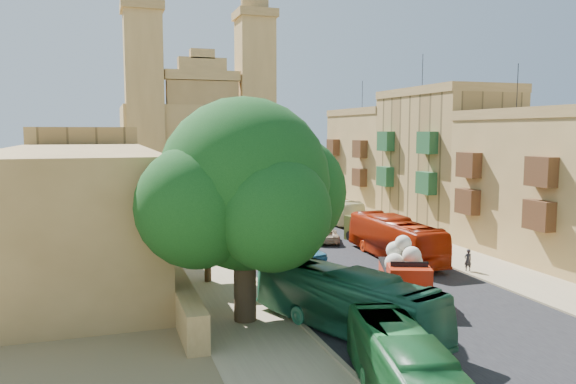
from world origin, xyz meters
TOP-DOWN VIEW (x-y plane):
  - ground at (0.00, 0.00)m, footprint 260.00×260.00m
  - road_surface at (0.00, 30.00)m, footprint 14.00×140.00m
  - sidewalk_east at (9.50, 30.00)m, footprint 5.00×140.00m
  - sidewalk_west at (-9.50, 30.00)m, footprint 5.00×140.00m
  - kerb_east at (7.00, 30.00)m, footprint 0.25×140.00m
  - kerb_west at (-7.00, 30.00)m, footprint 0.25×140.00m
  - townhouse_b at (15.95, 11.00)m, footprint 9.00×14.00m
  - townhouse_c at (15.95, 25.00)m, footprint 9.00×14.00m
  - townhouse_d at (15.95, 39.00)m, footprint 9.00×14.00m
  - west_wall at (-12.50, 20.00)m, footprint 1.00×40.00m
  - west_building_low at (-18.00, 18.00)m, footprint 10.00×28.00m
  - west_building_mid at (-18.00, 44.00)m, footprint 10.00×22.00m
  - church at (-0.00, 78.61)m, footprint 28.00×22.50m
  - ficus_tree at (-9.40, 4.01)m, footprint 11.33×10.42m
  - street_tree_a at (-10.00, 12.00)m, footprint 3.65×3.65m
  - street_tree_b at (-10.00, 24.00)m, footprint 3.06×3.06m
  - street_tree_c at (-10.00, 36.00)m, footprint 3.38×3.38m
  - street_tree_d at (-10.00, 48.00)m, footprint 2.96×2.96m
  - red_truck at (-0.21, 4.18)m, footprint 4.39×6.61m
  - olive_pickup at (5.77, 20.00)m, footprint 3.49×5.61m
  - bus_green_south at (-6.50, -6.92)m, footprint 4.33×9.87m
  - bus_green_north at (-5.29, 1.00)m, footprint 6.37×11.12m
  - bus_red_east at (4.54, 13.95)m, footprint 2.86×11.35m
  - bus_cream_east at (6.50, 31.28)m, footprint 3.42×10.15m
  - car_blue_a at (-1.70, 15.96)m, footprint 2.32×3.78m
  - car_white_a at (-4.70, 25.93)m, footprint 1.60×3.68m
  - car_cream at (2.06, 21.57)m, footprint 3.28×4.82m
  - car_dkblue at (-1.84, 45.58)m, footprint 3.82×5.32m
  - car_white_b at (0.50, 34.05)m, footprint 2.29×3.81m
  - car_blue_b at (-1.12, 56.53)m, footprint 1.53×4.02m
  - pedestrian_a at (7.50, 9.05)m, footprint 0.58×0.40m
  - pedestrian_c at (8.75, 16.80)m, footprint 0.63×0.95m

SIDE VIEW (x-z plane):
  - ground at x=0.00m, z-range 0.00..0.00m
  - road_surface at x=0.00m, z-range 0.00..0.01m
  - sidewalk_east at x=9.50m, z-range 0.00..0.01m
  - sidewalk_west at x=-9.50m, z-range 0.00..0.01m
  - kerb_east at x=7.00m, z-range 0.00..0.12m
  - kerb_west at x=-7.00m, z-range 0.00..0.12m
  - car_white_a at x=-4.70m, z-range 0.00..1.18m
  - car_blue_a at x=-1.70m, z-range 0.00..1.20m
  - car_white_b at x=0.50m, z-range 0.00..1.22m
  - car_cream at x=2.06m, z-range 0.00..1.23m
  - car_blue_b at x=-1.12m, z-range 0.00..1.31m
  - car_dkblue at x=-1.84m, z-range 0.00..1.43m
  - pedestrian_c at x=8.75m, z-range 0.00..1.49m
  - pedestrian_a at x=7.50m, z-range 0.00..1.55m
  - west_wall at x=-12.50m, z-range 0.00..1.80m
  - olive_pickup at x=5.77m, z-range -0.02..2.13m
  - bus_green_south at x=-6.50m, z-range 0.00..2.68m
  - bus_cream_east at x=6.50m, z-range 0.00..2.77m
  - bus_green_north at x=-5.29m, z-range 0.00..3.05m
  - bus_red_east at x=4.54m, z-range 0.00..3.15m
  - red_truck at x=-0.21m, z-range -0.22..3.44m
  - street_tree_d at x=-10.00m, z-range 0.76..5.32m
  - street_tree_b at x=-10.00m, z-range 0.79..5.50m
  - street_tree_c at x=-10.00m, z-range 0.88..6.08m
  - street_tree_a at x=-10.00m, z-range 0.96..6.57m
  - west_building_low at x=-18.00m, z-range 0.00..8.40m
  - west_building_mid at x=-18.00m, z-range 0.00..10.00m
  - townhouse_b at x=15.95m, z-range -1.79..13.11m
  - townhouse_d at x=15.95m, z-range -1.79..14.11m
  - ficus_tree at x=-9.40m, z-range 1.03..12.36m
  - townhouse_c at x=15.95m, z-range -1.79..15.61m
  - church at x=0.00m, z-range -8.63..27.67m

